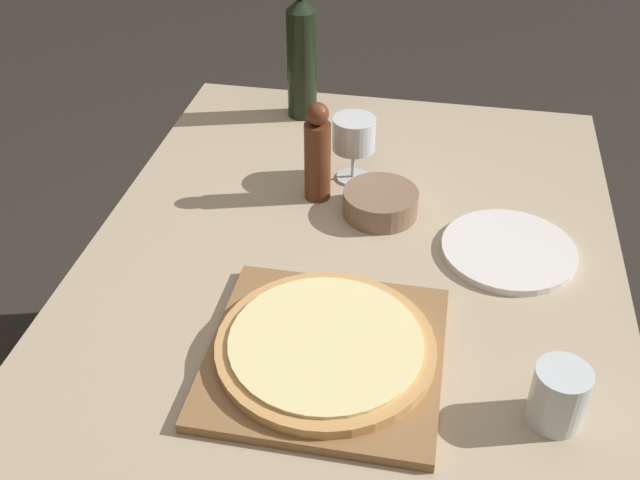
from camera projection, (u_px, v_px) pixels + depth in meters
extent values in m
cube|color=tan|center=(343.00, 293.00, 1.32)|extent=(0.98, 1.49, 0.03)
cylinder|color=brown|center=(231.00, 216.00, 2.14)|extent=(0.06, 0.06, 0.70)
cylinder|color=brown|center=(540.00, 250.00, 2.01)|extent=(0.06, 0.06, 0.70)
cube|color=olive|center=(323.00, 355.00, 1.17)|extent=(0.36, 0.36, 0.02)
cylinder|color=tan|center=(323.00, 346.00, 1.15)|extent=(0.34, 0.34, 0.02)
cylinder|color=beige|center=(323.00, 341.00, 1.15)|extent=(0.30, 0.30, 0.01)
cylinder|color=black|center=(302.00, 65.00, 1.75)|extent=(0.07, 0.07, 0.26)
cone|color=black|center=(301.00, 3.00, 1.66)|extent=(0.07, 0.07, 0.03)
cylinder|color=#5B2D19|center=(317.00, 162.00, 1.49)|extent=(0.05, 0.05, 0.17)
sphere|color=#5B2D19|center=(317.00, 114.00, 1.43)|extent=(0.05, 0.05, 0.05)
cylinder|color=silver|center=(353.00, 177.00, 1.59)|extent=(0.07, 0.07, 0.00)
cylinder|color=silver|center=(353.00, 163.00, 1.57)|extent=(0.01, 0.01, 0.07)
cylinder|color=silver|center=(354.00, 134.00, 1.53)|extent=(0.09, 0.09, 0.07)
cylinder|color=#84664C|center=(380.00, 203.00, 1.47)|extent=(0.15, 0.15, 0.05)
cylinder|color=silver|center=(558.00, 396.00, 1.05)|extent=(0.08, 0.08, 0.10)
cylinder|color=white|center=(509.00, 250.00, 1.38)|extent=(0.25, 0.25, 0.01)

